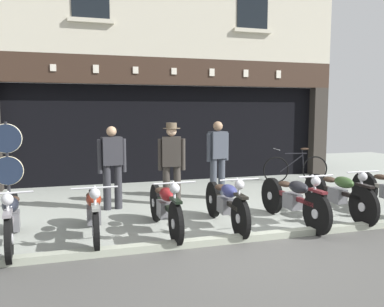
{
  "coord_description": "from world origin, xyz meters",
  "views": [
    {
      "loc": [
        -2.5,
        -5.08,
        1.92
      ],
      "look_at": [
        -0.23,
        2.61,
        1.04
      ],
      "focal_mm": 36.54,
      "sensor_mm": 36.0,
      "label": 1
    }
  ],
  "objects": [
    {
      "name": "motorcycle_left",
      "position": [
        -2.3,
        0.87,
        0.41
      ],
      "size": [
        0.62,
        1.95,
        0.9
      ],
      "rotation": [
        0.0,
        0.0,
        3.14
      ],
      "color": "black",
      "rests_on": "ground"
    },
    {
      "name": "salesman_left",
      "position": [
        -1.87,
        2.56,
        0.9
      ],
      "size": [
        0.56,
        0.27,
        1.63
      ],
      "rotation": [
        0.0,
        0.0,
        3.28
      ],
      "color": "#2D2D33",
      "rests_on": "ground"
    },
    {
      "name": "ground",
      "position": [
        0.0,
        -0.98,
        -0.04
      ],
      "size": [
        21.41,
        22.0,
        0.18
      ],
      "color": "#999F95"
    },
    {
      "name": "advert_board_near",
      "position": [
        2.46,
        5.4,
        1.75
      ],
      "size": [
        0.81,
        0.03,
        0.95
      ],
      "color": "silver"
    },
    {
      "name": "motorcycle_center_left",
      "position": [
        -1.2,
        0.83,
        0.42
      ],
      "size": [
        0.62,
        1.99,
        0.92
      ],
      "rotation": [
        0.0,
        0.0,
        3.16
      ],
      "color": "black",
      "rests_on": "ground"
    },
    {
      "name": "shop_facade",
      "position": [
        0.0,
        7.0,
        1.74
      ],
      "size": [
        9.71,
        4.42,
        6.48
      ],
      "color": "black",
      "rests_on": "ground"
    },
    {
      "name": "tyre_sign_pole",
      "position": [
        -3.85,
        3.33,
        1.03
      ],
      "size": [
        0.59,
        0.06,
        1.71
      ],
      "color": "#232328",
      "rests_on": "ground"
    },
    {
      "name": "leaning_bicycle",
      "position": [
        3.15,
        4.14,
        0.38
      ],
      "size": [
        1.79,
        0.51,
        0.95
      ],
      "rotation": [
        0.0,
        0.0,
        1.4
      ],
      "color": "black",
      "rests_on": "ground"
    },
    {
      "name": "salesman_right",
      "position": [
        0.44,
        2.9,
        0.94
      ],
      "size": [
        0.55,
        0.31,
        1.7
      ],
      "rotation": [
        0.0,
        0.0,
        3.39
      ],
      "color": "#3D424C",
      "rests_on": "ground"
    },
    {
      "name": "advert_board_far",
      "position": [
        3.45,
        5.4,
        1.71
      ],
      "size": [
        0.8,
        0.03,
        0.99
      ],
      "color": "beige"
    },
    {
      "name": "motorcycle_far_left",
      "position": [
        -3.43,
        0.82,
        0.42
      ],
      "size": [
        0.62,
        2.05,
        0.91
      ],
      "rotation": [
        0.0,
        0.0,
        3.23
      ],
      "color": "black",
      "rests_on": "ground"
    },
    {
      "name": "motorcycle_center_right",
      "position": [
        1.01,
        0.7,
        0.43
      ],
      "size": [
        0.62,
        2.04,
        0.93
      ],
      "rotation": [
        0.0,
        0.0,
        3.18
      ],
      "color": "black",
      "rests_on": "ground"
    },
    {
      "name": "shopkeeper_center",
      "position": [
        -0.66,
        2.63,
        0.93
      ],
      "size": [
        0.55,
        0.35,
        1.68
      ],
      "rotation": [
        0.0,
        0.0,
        2.92
      ],
      "color": "#38332D",
      "rests_on": "ground"
    },
    {
      "name": "motorcycle_right",
      "position": [
        2.02,
        0.85,
        0.44
      ],
      "size": [
        0.62,
        2.05,
        0.93
      ],
      "rotation": [
        0.0,
        0.0,
        3.14
      ],
      "color": "black",
      "rests_on": "ground"
    },
    {
      "name": "motorcycle_center",
      "position": [
        -0.18,
        0.81,
        0.42
      ],
      "size": [
        0.62,
        1.96,
        0.91
      ],
      "rotation": [
        0.0,
        0.0,
        3.12
      ],
      "color": "black",
      "rests_on": "ground"
    }
  ]
}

